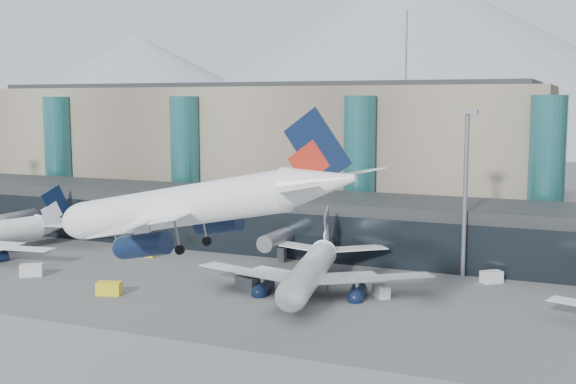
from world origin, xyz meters
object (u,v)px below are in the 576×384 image
object	(u,v)px
hero_jet	(206,194)
veh_b	(152,252)
lightmast_mid	(465,184)
jet_parked_mid	(314,259)
veh_a	(31,270)
veh_d	(491,277)
veh_c	(248,283)
veh_h	(109,288)
veh_g	(381,292)

from	to	relation	value
hero_jet	veh_b	distance (m)	61.31
lightmast_mid	hero_jet	world-z (taller)	lightmast_mid
jet_parked_mid	veh_a	world-z (taller)	jet_parked_mid
lightmast_mid	veh_d	xyz separation A→B (m)	(4.55, -2.00, -13.53)
hero_jet	veh_b	world-z (taller)	hero_jet
veh_c	jet_parked_mid	bearing A→B (deg)	52.18
lightmast_mid	veh_h	xyz separation A→B (m)	(-43.65, -30.00, -13.50)
lightmast_mid	veh_c	distance (m)	36.17
veh_d	veh_g	size ratio (longest dim) A/B	1.13
jet_parked_mid	veh_b	bearing A→B (deg)	63.19
veh_b	veh_d	distance (m)	57.16
veh_c	veh_d	distance (m)	36.29
lightmast_mid	veh_h	bearing A→B (deg)	-145.50
veh_a	veh_b	world-z (taller)	veh_a
veh_a	veh_h	bearing A→B (deg)	-46.85
veh_a	lightmast_mid	bearing A→B (deg)	-10.65
veh_b	veh_g	xyz separation A→B (m)	(44.11, -10.10, 0.01)
veh_c	veh_g	bearing A→B (deg)	35.00
hero_jet	veh_d	xyz separation A→B (m)	(20.04, 49.81, -17.33)
veh_b	jet_parked_mid	bearing A→B (deg)	-106.73
hero_jet	veh_c	size ratio (longest dim) A/B	9.24
lightmast_mid	veh_g	bearing A→B (deg)	-117.23
lightmast_mid	veh_a	bearing A→B (deg)	-157.28
veh_c	veh_g	xyz separation A→B (m)	(18.50, 3.99, -0.23)
veh_a	veh_g	distance (m)	53.96
veh_g	veh_h	world-z (taller)	veh_h
lightmast_mid	veh_c	bearing A→B (deg)	-143.02
veh_d	jet_parked_mid	bearing A→B (deg)	169.55
veh_b	veh_h	bearing A→B (deg)	-160.89
veh_c	veh_g	size ratio (longest dim) A/B	1.35
veh_b	veh_d	xyz separation A→B (m)	(57.01, 4.12, 0.10)
veh_c	veh_h	world-z (taller)	veh_c
veh_a	veh_d	world-z (taller)	veh_a
hero_jet	veh_h	size ratio (longest dim) A/B	10.28
veh_a	veh_d	size ratio (longest dim) A/B	1.06
veh_a	veh_c	distance (m)	35.06
lightmast_mid	jet_parked_mid	bearing A→B (deg)	-140.06
veh_a	veh_g	world-z (taller)	veh_a
jet_parked_mid	veh_a	distance (m)	44.20
hero_jet	veh_d	bearing A→B (deg)	70.89
hero_jet	veh_c	distance (m)	37.72
jet_parked_mid	veh_d	distance (m)	27.05
veh_a	veh_h	distance (m)	18.32
jet_parked_mid	veh_c	bearing A→B (deg)	108.13
veh_c	veh_g	world-z (taller)	veh_c
jet_parked_mid	veh_d	size ratio (longest dim) A/B	11.50
hero_jet	veh_h	distance (m)	39.60
veh_g	veh_h	xyz separation A→B (m)	(-35.30, -13.78, 0.12)
jet_parked_mid	veh_c	distance (m)	10.04
lightmast_mid	jet_parked_mid	size ratio (longest dim) A/B	0.71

